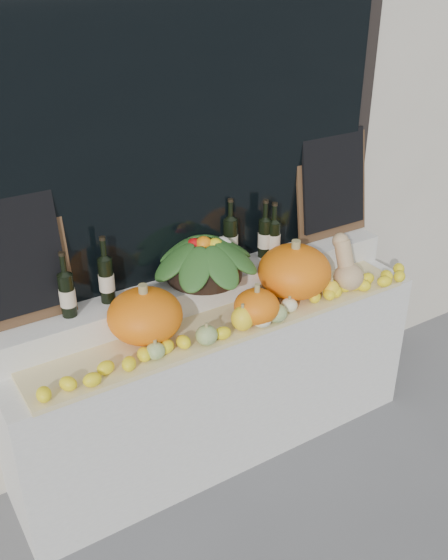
# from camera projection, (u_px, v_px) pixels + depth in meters

# --- Properties ---
(storefront_facade) EXTENTS (7.00, 0.94, 4.50)m
(storefront_facade) POSITION_uv_depth(u_px,v_px,m) (140.00, 19.00, 3.12)
(storefront_facade) COLOR beige
(storefront_facade) RESTS_ON ground
(display_sill) EXTENTS (2.30, 0.55, 0.88)m
(display_sill) POSITION_uv_depth(u_px,v_px,m) (217.00, 382.00, 3.45)
(display_sill) COLOR silver
(display_sill) RESTS_ON ground
(rear_tier) EXTENTS (2.30, 0.25, 0.16)m
(rear_tier) POSITION_uv_depth(u_px,v_px,m) (202.00, 289.00, 3.31)
(rear_tier) COLOR silver
(rear_tier) RESTS_ON display_sill
(straw_bedding) EXTENTS (2.10, 0.32, 0.02)m
(straw_bedding) POSITION_uv_depth(u_px,v_px,m) (229.00, 324.00, 3.14)
(straw_bedding) COLOR tan
(straw_bedding) RESTS_ON display_sill
(pumpkin_left) EXTENTS (0.45, 0.45, 0.25)m
(pumpkin_left) POSITION_uv_depth(u_px,v_px,m) (145.00, 316.00, 2.94)
(pumpkin_left) COLOR orange
(pumpkin_left) RESTS_ON straw_bedding
(pumpkin_right) EXTENTS (0.49, 0.49, 0.28)m
(pumpkin_right) POSITION_uv_depth(u_px,v_px,m) (294.00, 271.00, 3.31)
(pumpkin_right) COLOR orange
(pumpkin_right) RESTS_ON straw_bedding
(pumpkin_center) EXTENTS (0.29, 0.29, 0.17)m
(pumpkin_center) POSITION_uv_depth(u_px,v_px,m) (257.00, 307.00, 3.10)
(pumpkin_center) COLOR orange
(pumpkin_center) RESTS_ON straw_bedding
(butternut_squash) EXTENTS (0.16, 0.22, 0.30)m
(butternut_squash) POSITION_uv_depth(u_px,v_px,m) (347.00, 268.00, 3.39)
(butternut_squash) COLOR tan
(butternut_squash) RESTS_ON straw_bedding
(decorative_gourds) EXTENTS (1.14, 0.14, 0.15)m
(decorative_gourds) POSITION_uv_depth(u_px,v_px,m) (252.00, 318.00, 3.07)
(decorative_gourds) COLOR #377021
(decorative_gourds) RESTS_ON straw_bedding
(lemon_heap) EXTENTS (2.20, 0.16, 0.06)m
(lemon_heap) POSITION_uv_depth(u_px,v_px,m) (241.00, 326.00, 3.04)
(lemon_heap) COLOR yellow
(lemon_heap) RESTS_ON straw_bedding
(produce_bowl) EXTENTS (0.60, 0.60, 0.24)m
(produce_bowl) POSITION_uv_depth(u_px,v_px,m) (204.00, 257.00, 3.21)
(produce_bowl) COLOR black
(produce_bowl) RESTS_ON rear_tier
(wine_bottle_far_left) EXTENTS (0.08, 0.08, 0.33)m
(wine_bottle_far_left) POSITION_uv_depth(u_px,v_px,m) (67.00, 294.00, 2.88)
(wine_bottle_far_left) COLOR black
(wine_bottle_far_left) RESTS_ON rear_tier
(wine_bottle_near_left) EXTENTS (0.08, 0.08, 0.34)m
(wine_bottle_near_left) POSITION_uv_depth(u_px,v_px,m) (106.00, 279.00, 2.99)
(wine_bottle_near_left) COLOR black
(wine_bottle_near_left) RESTS_ON rear_tier
(wine_bottle_tall) EXTENTS (0.08, 0.08, 0.36)m
(wine_bottle_tall) POSITION_uv_depth(u_px,v_px,m) (230.00, 240.00, 3.37)
(wine_bottle_tall) COLOR black
(wine_bottle_tall) RESTS_ON rear_tier
(wine_bottle_near_right) EXTENTS (0.08, 0.08, 0.33)m
(wine_bottle_near_right) POSITION_uv_depth(u_px,v_px,m) (265.00, 237.00, 3.43)
(wine_bottle_near_right) COLOR black
(wine_bottle_near_right) RESTS_ON rear_tier
(wine_bottle_far_right) EXTENTS (0.08, 0.08, 0.32)m
(wine_bottle_far_right) POSITION_uv_depth(u_px,v_px,m) (273.00, 238.00, 3.43)
(wine_bottle_far_right) COLOR black
(wine_bottle_far_right) RESTS_ON rear_tier
(chalkboard_left) EXTENTS (0.50, 0.12, 0.62)m
(chalkboard_left) POSITION_uv_depth(u_px,v_px,m) (12.00, 258.00, 2.74)
(chalkboard_left) COLOR #4C331E
(chalkboard_left) RESTS_ON rear_tier
(chalkboard_right) EXTENTS (0.50, 0.12, 0.62)m
(chalkboard_right) POSITION_uv_depth(u_px,v_px,m) (333.00, 183.00, 3.59)
(chalkboard_right) COLOR #4C331E
(chalkboard_right) RESTS_ON rear_tier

